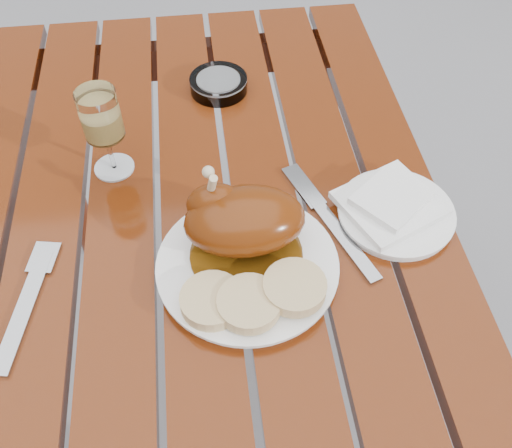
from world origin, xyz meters
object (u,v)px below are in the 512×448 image
at_px(table, 210,335).
at_px(dinner_plate, 248,266).
at_px(ashtray, 219,84).
at_px(side_plate, 396,213).
at_px(wine_glass, 105,133).

relative_size(table, dinner_plate, 4.52).
relative_size(dinner_plate, ashtray, 2.40).
xyz_separation_m(table, ashtray, (0.07, 0.32, 0.39)).
distance_m(dinner_plate, ashtray, 0.43).
xyz_separation_m(dinner_plate, side_plate, (0.24, 0.07, -0.00)).
bearing_deg(table, ashtray, 78.47).
height_order(table, ashtray, ashtray).
bearing_deg(side_plate, dinner_plate, -163.41).
height_order(side_plate, ashtray, ashtray).
distance_m(wine_glass, side_plate, 0.48).
distance_m(table, dinner_plate, 0.40).
height_order(dinner_plate, wine_glass, wine_glass).
relative_size(table, wine_glass, 7.60).
relative_size(dinner_plate, wine_glass, 1.68).
xyz_separation_m(wine_glass, side_plate, (0.44, -0.16, -0.07)).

